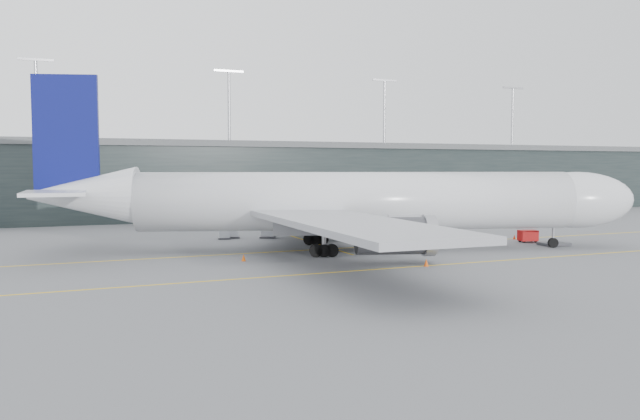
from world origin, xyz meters
name	(u,v)px	position (x,y,z in m)	size (l,w,h in m)	color
ground	(284,247)	(0.00, 0.00, 0.00)	(320.00, 320.00, 0.00)	slate
taxiline_a	(295,251)	(0.00, -4.00, 0.01)	(160.00, 0.25, 0.02)	yellow
taxiline_b	(351,271)	(0.00, -20.00, 0.01)	(160.00, 0.25, 0.02)	yellow
taxiline_lead_main	(273,230)	(5.00, 20.00, 0.01)	(0.25, 60.00, 0.02)	yellow
terminal	(195,179)	(0.00, 58.00, 7.62)	(240.00, 36.00, 29.00)	black
main_aircraft	(352,203)	(6.69, -6.13, 5.86)	(72.91, 67.09, 20.88)	silver
jet_bridge	(350,202)	(18.89, 20.54, 4.28)	(13.63, 44.26, 5.72)	#2B2B30
gse_cart	(528,236)	(32.16, -7.89, 0.91)	(2.63, 1.94, 1.63)	#B10C0C
baggage_dolly	(554,244)	(33.03, -11.87, 0.20)	(3.38, 2.71, 0.34)	#3D3E43
uld_a	(224,233)	(-5.14, 11.07, 0.84)	(1.93, 1.64, 1.59)	#3C3D42
uld_b	(233,232)	(-3.64, 11.87, 0.91)	(2.24, 1.97, 1.73)	#3C3D42
uld_c	(268,231)	(0.97, 10.02, 1.06)	(2.76, 2.55, 2.02)	#3C3D42
cone_nose	(514,237)	(32.73, -4.49, 0.34)	(0.42, 0.42, 0.67)	red
cone_wing_stbd	(426,263)	(8.41, -20.27, 0.39)	(0.49, 0.49, 0.78)	#E9510C
cone_wing_port	(312,234)	(8.05, 10.60, 0.32)	(0.40, 0.40, 0.63)	red
cone_tail	(244,258)	(-8.04, -9.72, 0.39)	(0.49, 0.49, 0.77)	#EE5A0D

